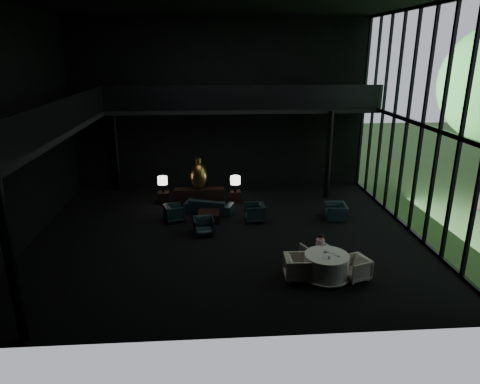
{
  "coord_description": "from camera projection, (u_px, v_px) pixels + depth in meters",
  "views": [
    {
      "loc": [
        -0.5,
        -14.54,
        6.49
      ],
      "look_at": [
        0.54,
        0.5,
        1.5
      ],
      "focal_mm": 32.0,
      "sensor_mm": 36.0,
      "label": 1
    }
  ],
  "objects": [
    {
      "name": "plate_b",
      "position": [
        331.0,
        252.0,
        12.82
      ],
      "size": [
        0.28,
        0.28,
        0.02
      ],
      "primitive_type": "cylinder",
      "rotation": [
        0.0,
        0.0,
        0.19
      ],
      "color": "white",
      "rests_on": "dining_table"
    },
    {
      "name": "coffee_table",
      "position": [
        209.0,
        216.0,
        17.09
      ],
      "size": [
        0.86,
        0.86,
        0.37
      ],
      "primitive_type": "cube",
      "rotation": [
        0.0,
        0.0,
        -0.02
      ],
      "color": "black",
      "rests_on": "floor"
    },
    {
      "name": "dining_chair_east",
      "position": [
        355.0,
        268.0,
        12.7
      ],
      "size": [
        0.86,
        0.88,
        0.72
      ],
      "primitive_type": "imported",
      "rotation": [
        0.0,
        0.0,
        -1.23
      ],
      "color": "tan",
      "rests_on": "floor"
    },
    {
      "name": "child",
      "position": [
        320.0,
        242.0,
        13.49
      ],
      "size": [
        0.27,
        0.27,
        0.58
      ],
      "rotation": [
        0.0,
        0.0,
        3.14
      ],
      "color": "beige",
      "rests_on": "dining_chair_north"
    },
    {
      "name": "dining_chair_north",
      "position": [
        316.0,
        254.0,
        13.52
      ],
      "size": [
        0.97,
        0.94,
        0.78
      ],
      "primitive_type": "imported",
      "rotation": [
        0.0,
        0.0,
        3.54
      ],
      "color": "tan",
      "rests_on": "floor"
    },
    {
      "name": "coffee_cup",
      "position": [
        339.0,
        256.0,
        12.5
      ],
      "size": [
        0.1,
        0.1,
        0.06
      ],
      "primitive_type": "cylinder",
      "rotation": [
        0.0,
        0.0,
        -0.37
      ],
      "color": "white",
      "rests_on": "saucer"
    },
    {
      "name": "console",
      "position": [
        199.0,
        196.0,
        18.99
      ],
      "size": [
        2.19,
        0.5,
        0.7
      ],
      "primitive_type": "cube",
      "color": "black",
      "rests_on": "floor"
    },
    {
      "name": "table_lamp_right",
      "position": [
        235.0,
        181.0,
        18.83
      ],
      "size": [
        0.44,
        0.44,
        0.74
      ],
      "color": "black",
      "rests_on": "side_table_right"
    },
    {
      "name": "column_ne",
      "position": [
        329.0,
        155.0,
        19.31
      ],
      "size": [
        0.24,
        0.24,
        4.0
      ],
      "primitive_type": "cylinder",
      "color": "black",
      "rests_on": "floor"
    },
    {
      "name": "curtain_wall",
      "position": [
        423.0,
        125.0,
        15.04
      ],
      "size": [
        0.2,
        12.0,
        8.0
      ],
      "primitive_type": null,
      "color": "black",
      "rests_on": "ground"
    },
    {
      "name": "sofa",
      "position": [
        209.0,
        203.0,
        17.96
      ],
      "size": [
        2.08,
        1.16,
        0.78
      ],
      "primitive_type": "imported",
      "rotation": [
        0.0,
        0.0,
        2.84
      ],
      "color": "#1F3C44",
      "rests_on": "floor"
    },
    {
      "name": "cereal_bowl",
      "position": [
        326.0,
        251.0,
        12.79
      ],
      "size": [
        0.16,
        0.16,
        0.08
      ],
      "primitive_type": "ellipsoid",
      "color": "white",
      "rests_on": "dining_table"
    },
    {
      "name": "plate_a",
      "position": [
        326.0,
        257.0,
        12.47
      ],
      "size": [
        0.26,
        0.26,
        0.01
      ],
      "primitive_type": "cylinder",
      "rotation": [
        0.0,
        0.0,
        -0.16
      ],
      "color": "white",
      "rests_on": "dining_table"
    },
    {
      "name": "side_table_right",
      "position": [
        235.0,
        197.0,
        19.21
      ],
      "size": [
        0.46,
        0.46,
        0.51
      ],
      "primitive_type": "cube",
      "color": "black",
      "rests_on": "floor"
    },
    {
      "name": "wall_back",
      "position": [
        221.0,
        106.0,
        20.26
      ],
      "size": [
        14.0,
        0.04,
        8.0
      ],
      "primitive_type": "cube",
      "color": "black",
      "rests_on": "ground"
    },
    {
      "name": "railing_back",
      "position": [
        245.0,
        97.0,
        18.25
      ],
      "size": [
        12.0,
        0.06,
        1.0
      ],
      "primitive_type": "cube",
      "color": "black",
      "rests_on": "mezzanine_back"
    },
    {
      "name": "lounge_armchair_east",
      "position": [
        254.0,
        212.0,
        17.0
      ],
      "size": [
        0.77,
        0.81,
        0.8
      ],
      "primitive_type": "imported",
      "rotation": [
        0.0,
        0.0,
        -1.52
      ],
      "color": "#253846",
      "rests_on": "floor"
    },
    {
      "name": "dining_chair_west",
      "position": [
        298.0,
        266.0,
        12.7
      ],
      "size": [
        0.78,
        0.83,
        0.82
      ],
      "primitive_type": "imported",
      "rotation": [
        0.0,
        0.0,
        1.53
      ],
      "color": "tan",
      "rests_on": "floor"
    },
    {
      "name": "lounge_armchair_west",
      "position": [
        174.0,
        212.0,
        17.04
      ],
      "size": [
        0.85,
        0.87,
        0.72
      ],
      "primitive_type": "imported",
      "rotation": [
        0.0,
        0.0,
        1.9
      ],
      "color": "black",
      "rests_on": "floor"
    },
    {
      "name": "railing_left",
      "position": [
        74.0,
        111.0,
        14.06
      ],
      "size": [
        0.06,
        12.0,
        1.0
      ],
      "primitive_type": "cube",
      "color": "black",
      "rests_on": "mezzanine_left"
    },
    {
      "name": "wall_left",
      "position": [
        14.0,
        130.0,
        14.12
      ],
      "size": [
        0.04,
        12.0,
        8.0
      ],
      "primitive_type": "cube",
      "color": "black",
      "rests_on": "ground"
    },
    {
      "name": "dining_table",
      "position": [
        326.0,
        268.0,
        12.77
      ],
      "size": [
        1.49,
        1.49,
        0.75
      ],
      "color": "white",
      "rests_on": "floor"
    },
    {
      "name": "floor",
      "position": [
        227.0,
        235.0,
        15.84
      ],
      "size": [
        14.0,
        12.0,
        0.02
      ],
      "primitive_type": "cube",
      "color": "black",
      "rests_on": "ground"
    },
    {
      "name": "wall_front",
      "position": [
        236.0,
        176.0,
        8.9
      ],
      "size": [
        14.0,
        0.04,
        8.0
      ],
      "primitive_type": "cube",
      "color": "black",
      "rests_on": "ground"
    },
    {
      "name": "saucer",
      "position": [
        337.0,
        255.0,
        12.62
      ],
      "size": [
        0.18,
        0.18,
        0.01
      ],
      "primitive_type": "cylinder",
      "rotation": [
        0.0,
        0.0,
        -0.08
      ],
      "color": "white",
      "rests_on": "dining_table"
    },
    {
      "name": "column_nw",
      "position": [
        116.0,
        150.0,
        20.28
      ],
      "size": [
        0.24,
        0.24,
        4.0
      ],
      "primitive_type": "cylinder",
      "color": "black",
      "rests_on": "floor"
    },
    {
      "name": "mezzanine_left",
      "position": [
        45.0,
        130.0,
        14.19
      ],
      "size": [
        2.0,
        12.0,
        0.25
      ],
      "primitive_type": "cube",
      "color": "black",
      "rests_on": "wall_left"
    },
    {
      "name": "mezzanine_back",
      "position": [
        243.0,
        108.0,
        19.38
      ],
      "size": [
        12.0,
        2.0,
        0.25
      ],
      "primitive_type": "cube",
      "color": "black",
      "rests_on": "wall_back"
    },
    {
      "name": "lounge_armchair_south",
      "position": [
        204.0,
        226.0,
        15.76
      ],
      "size": [
        0.76,
        0.72,
        0.71
      ],
      "primitive_type": "imported",
      "rotation": [
        0.0,
        0.0,
        0.13
      ],
      "color": "#1A2D33",
      "rests_on": "floor"
    },
    {
      "name": "cream_pot",
      "position": [
        329.0,
        258.0,
        12.38
      ],
      "size": [
        0.08,
        0.08,
        0.08
      ],
      "primitive_type": "cylinder",
      "rotation": [
        0.0,
        0.0,
        0.24
      ],
      "color": "#99999E",
      "rests_on": "dining_table"
    },
    {
      "name": "side_table_left",
      "position": [
        164.0,
        197.0,
        19.09
      ],
      "size": [
        0.48,
        0.48,
        0.53
      ],
      "primitive_type": "cube",
      "color": "black",
      "rests_on": "floor"
    },
    {
      "name": "window_armchair",
      "position": [
        336.0,
        210.0,
        17.26
      ],
      "size": [
        0.6,
        0.87,
        0.73
      ],
      "primitive_type": "imported",
      "rotation": [
        0.0,
        0.0,
        -1.63
      ],
      "color": "#1C2E44",
      "rests_on": "floor"
    },
    {
      "name": "column_sw",
      "position": [
        11.0,
        263.0,
        9.48
      ],
      "size": [
        0.24,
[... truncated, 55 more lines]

